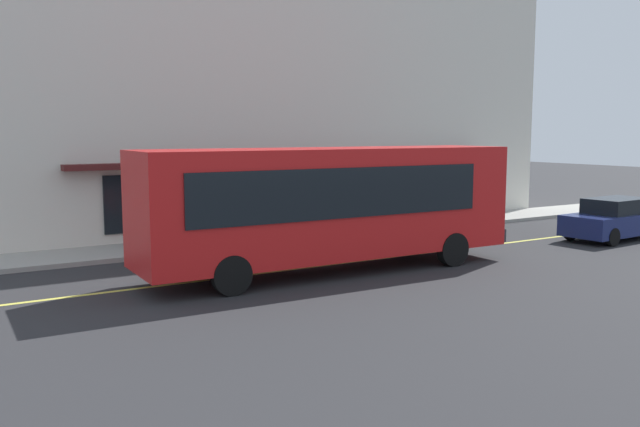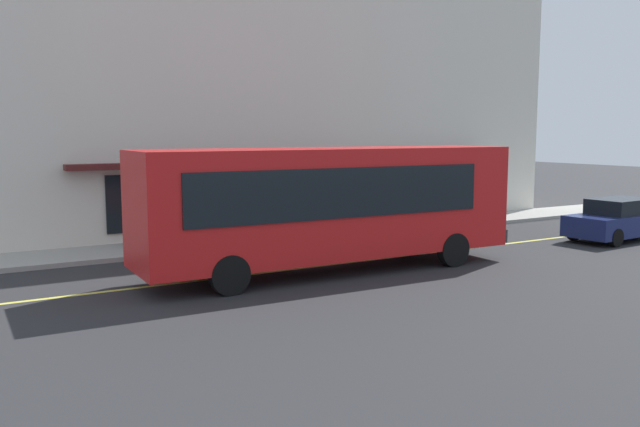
{
  "view_description": "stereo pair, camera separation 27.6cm",
  "coord_description": "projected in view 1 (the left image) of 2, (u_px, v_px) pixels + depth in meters",
  "views": [
    {
      "loc": [
        -9.66,
        -16.41,
        3.96
      ],
      "look_at": [
        0.24,
        -0.21,
        1.6
      ],
      "focal_mm": 37.16,
      "sensor_mm": 36.0,
      "label": 1
    },
    {
      "loc": [
        -9.43,
        -16.56,
        3.96
      ],
      "look_at": [
        0.24,
        -0.21,
        1.6
      ],
      "focal_mm": 37.16,
      "sensor_mm": 36.0,
      "label": 2
    }
  ],
  "objects": [
    {
      "name": "ground",
      "position": [
        309.0,
        267.0,
        19.39
      ],
      "size": [
        120.0,
        120.0,
        0.0
      ],
      "primitive_type": "plane",
      "color": "#28282B"
    },
    {
      "name": "sidewalk",
      "position": [
        239.0,
        241.0,
        23.54
      ],
      "size": [
        80.0,
        2.57,
        0.15
      ],
      "primitive_type": "cube",
      "color": "#9E9B93",
      "rests_on": "ground"
    },
    {
      "name": "lane_centre_stripe",
      "position": [
        309.0,
        267.0,
        19.39
      ],
      "size": [
        36.0,
        0.16,
        0.01
      ],
      "primitive_type": "cube",
      "color": "#D8D14C",
      "rests_on": "ground"
    },
    {
      "name": "storefront_building",
      "position": [
        257.0,
        50.0,
        28.92
      ],
      "size": [
        25.96,
        8.75,
        15.06
      ],
      "color": "silver",
      "rests_on": "ground"
    },
    {
      "name": "bus",
      "position": [
        332.0,
        202.0,
        18.59
      ],
      "size": [
        11.17,
        2.77,
        3.5
      ],
      "color": "red",
      "rests_on": "ground"
    },
    {
      "name": "traffic_light",
      "position": [
        152.0,
        177.0,
        20.85
      ],
      "size": [
        0.3,
        0.52,
        3.2
      ],
      "color": "#2D2D33",
      "rests_on": "sidewalk"
    },
    {
      "name": "car_navy",
      "position": [
        615.0,
        219.0,
        24.39
      ],
      "size": [
        4.4,
        2.06,
        1.52
      ],
      "color": "navy",
      "rests_on": "ground"
    },
    {
      "name": "pedestrian_waiting",
      "position": [
        318.0,
        208.0,
        24.94
      ],
      "size": [
        0.34,
        0.34,
        1.59
      ],
      "color": "black",
      "rests_on": "sidewalk"
    }
  ]
}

